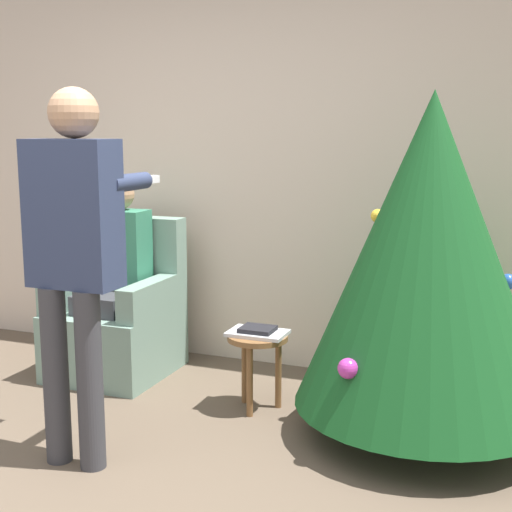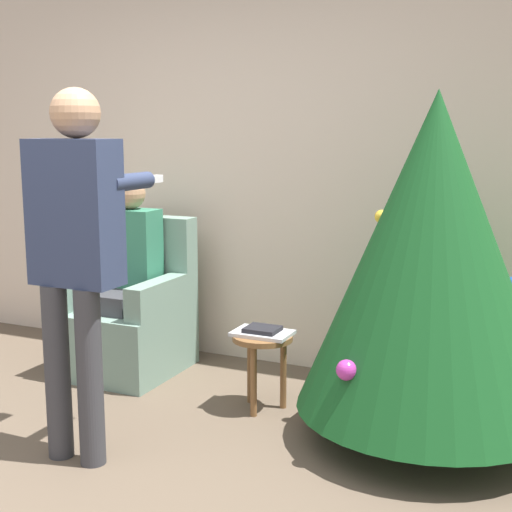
% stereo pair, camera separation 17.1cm
% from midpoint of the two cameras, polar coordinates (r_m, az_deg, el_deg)
% --- Properties ---
extents(ground_plane, '(14.00, 14.00, 0.00)m').
position_cam_midpoint_polar(ground_plane, '(3.23, -17.37, -18.99)').
color(ground_plane, brown).
extents(wall_back, '(8.00, 0.06, 2.70)m').
position_cam_midpoint_polar(wall_back, '(4.72, 0.14, 7.74)').
color(wall_back, beige).
rests_on(wall_back, ground_plane).
extents(christmas_tree, '(1.29, 1.29, 1.73)m').
position_cam_midpoint_polar(christmas_tree, '(3.56, 15.23, 0.12)').
color(christmas_tree, brown).
rests_on(christmas_tree, ground_plane).
extents(armchair, '(0.68, 0.72, 0.98)m').
position_cam_midpoint_polar(armchair, '(4.69, -9.06, -4.98)').
color(armchair, gray).
rests_on(armchair, ground_plane).
extents(person_seated, '(0.36, 0.46, 1.24)m').
position_cam_midpoint_polar(person_seated, '(4.58, -9.38, -0.90)').
color(person_seated, '#38383D').
rests_on(person_seated, ground_plane).
extents(person_standing, '(0.43, 0.57, 1.73)m').
position_cam_midpoint_polar(person_standing, '(3.33, -12.82, 1.16)').
color(person_standing, '#38383D').
rests_on(person_standing, ground_plane).
extents(side_stool, '(0.34, 0.34, 0.43)m').
position_cam_midpoint_polar(side_stool, '(3.97, 1.76, -7.47)').
color(side_stool, brown).
rests_on(side_stool, ground_plane).
extents(laptop, '(0.32, 0.21, 0.02)m').
position_cam_midpoint_polar(laptop, '(3.95, 1.77, -6.19)').
color(laptop, silver).
rests_on(laptop, side_stool).
extents(book, '(0.18, 0.15, 0.02)m').
position_cam_midpoint_polar(book, '(3.94, 1.77, -5.89)').
color(book, black).
rests_on(book, laptop).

